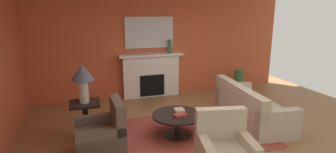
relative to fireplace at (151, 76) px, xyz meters
name	(u,v)px	position (x,y,z in m)	size (l,w,h in m)	color
ground_plane	(201,136)	(0.30, -2.78, -0.58)	(9.22, 9.22, 0.00)	olive
wall_fireplace	(159,44)	(0.30, 0.21, 0.90)	(7.69, 0.12, 2.96)	#C65633
area_rug	(177,135)	(-0.14, -2.62, -0.58)	(3.56, 2.21, 0.01)	#993D33
fireplace	(151,76)	(0.00, 0.00, 0.00)	(1.80, 0.35, 1.24)	white
mantel_mirror	(149,32)	(0.00, 0.12, 1.23)	(1.38, 0.04, 0.86)	silver
sofa	(251,109)	(1.65, -2.46, -0.29)	(1.08, 2.17, 0.85)	#BCB299
armchair_near_window	(102,137)	(-1.61, -2.88, -0.28)	(0.82, 0.82, 0.95)	brown
coffee_table	(177,120)	(-0.14, -2.62, -0.25)	(1.00, 1.00, 0.45)	black
side_table	(86,117)	(-1.86, -2.09, -0.18)	(0.56, 0.56, 0.70)	black
table_lamp	(82,76)	(-1.86, -2.09, 0.64)	(0.44, 0.44, 0.75)	beige
vase_tall_corner	(238,80)	(2.69, -0.30, -0.27)	(0.27, 0.27, 0.64)	#33703D
vase_mantel_right	(170,46)	(0.55, -0.05, 0.84)	(0.11, 0.11, 0.38)	#33703D
book_red_cover	(180,115)	(-0.13, -2.75, -0.11)	(0.25, 0.16, 0.05)	maroon
book_art_folio	(179,110)	(-0.09, -2.58, -0.06)	(0.19, 0.20, 0.03)	tan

